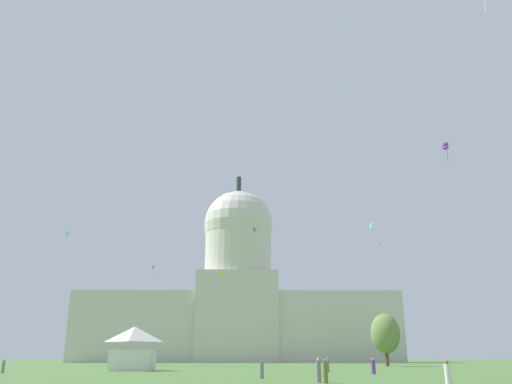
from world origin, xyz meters
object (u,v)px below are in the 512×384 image
at_px(kite_orange_mid, 153,268).
at_px(kite_blue_high, 255,230).
at_px(kite_lime_mid, 270,252).
at_px(capitol_building, 238,302).
at_px(person_purple_front_center, 373,367).
at_px(person_white_deep_crowd, 448,375).
at_px(kite_magenta_mid, 379,245).
at_px(kite_pink_low, 124,335).
at_px(event_tent, 133,348).
at_px(person_grey_lawn_far_left, 328,366).
at_px(kite_cyan_mid, 371,226).
at_px(tree_east_mid, 385,334).
at_px(person_grey_front_left, 262,371).
at_px(person_grey_mid_left, 318,371).
at_px(person_grey_mid_center, 3,367).
at_px(person_olive_edge_west, 325,372).
at_px(kite_green_mid, 67,234).
at_px(kite_yellow_mid, 221,274).
at_px(kite_violet_mid, 445,146).

height_order(kite_orange_mid, kite_blue_high, kite_blue_high).
bearing_deg(kite_lime_mid, capitol_building, 1.02).
bearing_deg(person_purple_front_center, person_white_deep_crowd, 19.29).
relative_size(kite_magenta_mid, kite_pink_low, 1.16).
distance_m(event_tent, person_grey_lawn_far_left, 26.52).
xyz_separation_m(kite_cyan_mid, kite_pink_low, (-65.34, 56.74, -20.95)).
height_order(tree_east_mid, person_white_deep_crowd, tree_east_mid).
xyz_separation_m(capitol_building, person_grey_front_left, (5.18, -143.47, -20.13)).
xyz_separation_m(person_grey_mid_left, kite_pink_low, (-43.68, 128.38, 7.64)).
bearing_deg(kite_cyan_mid, person_grey_mid_center, 143.04).
relative_size(person_grey_mid_center, person_olive_edge_west, 0.95).
bearing_deg(person_purple_front_center, capitol_building, -149.75).
bearing_deg(kite_lime_mid, kite_magenta_mid, -104.85).
distance_m(person_grey_mid_center, kite_lime_mid, 103.70).
distance_m(tree_east_mid, kite_cyan_mid, 23.02).
bearing_deg(kite_green_mid, tree_east_mid, -96.42).
bearing_deg(person_grey_mid_left, person_white_deep_crowd, -146.52).
height_order(person_white_deep_crowd, kite_yellow_mid, kite_yellow_mid).
xyz_separation_m(kite_cyan_mid, kite_green_mid, (-65.29, -2.88, -2.66)).
bearing_deg(person_grey_front_left, person_white_deep_crowd, 0.48).
xyz_separation_m(person_grey_mid_center, person_olive_edge_west, (33.34, -24.47, 0.03)).
bearing_deg(kite_orange_mid, kite_pink_low, -47.47).
distance_m(tree_east_mid, person_purple_front_center, 54.47).
relative_size(person_grey_front_left, kite_pink_low, 1.24).
distance_m(event_tent, kite_magenta_mid, 103.61).
relative_size(person_purple_front_center, kite_yellow_mid, 0.42).
relative_size(person_grey_mid_left, person_olive_edge_west, 1.03).
bearing_deg(person_grey_mid_center, kite_yellow_mid, -139.56).
relative_size(person_grey_lawn_far_left, kite_green_mid, 1.80).
height_order(person_white_deep_crowd, kite_pink_low, kite_pink_low).
bearing_deg(person_olive_edge_west, kite_pink_low, 7.00).
distance_m(person_grey_lawn_far_left, kite_pink_low, 112.98).
bearing_deg(event_tent, kite_violet_mid, 0.42).
bearing_deg(kite_orange_mid, person_purple_front_center, 119.17).
distance_m(person_grey_mid_center, kite_orange_mid, 95.46).
xyz_separation_m(person_purple_front_center, kite_lime_mid, (-7.19, 96.70, 31.36)).
relative_size(kite_yellow_mid, kite_cyan_mid, 3.14).
xyz_separation_m(person_purple_front_center, kite_orange_mid, (-41.82, 95.74, 26.23)).
relative_size(person_grey_mid_center, kite_yellow_mid, 0.39).
bearing_deg(person_grey_mid_left, kite_pink_low, 9.81).
bearing_deg(person_olive_edge_west, kite_blue_high, -9.69).
bearing_deg(kite_yellow_mid, person_purple_front_center, -59.19).
height_order(person_grey_mid_left, person_olive_edge_west, person_grey_mid_left).
relative_size(kite_lime_mid, kite_orange_mid, 0.48).
relative_size(person_olive_edge_west, kite_pink_low, 1.42).
height_order(person_grey_front_left, kite_blue_high, kite_blue_high).
xyz_separation_m(person_grey_front_left, person_grey_lawn_far_left, (8.47, 19.19, 0.14)).
height_order(person_grey_lawn_far_left, person_white_deep_crowd, person_grey_lawn_far_left).
xyz_separation_m(person_grey_mid_center, kite_yellow_mid, (21.93, 51.46, 18.32)).
height_order(person_grey_front_left, person_grey_lawn_far_left, person_grey_lawn_far_left).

